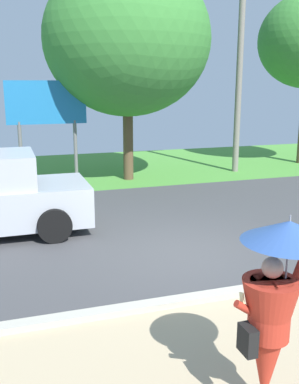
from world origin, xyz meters
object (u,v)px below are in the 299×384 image
object	(u,v)px
utility_pole	(240,66)
tree_center_back	(127,40)
monk_pedestrian	(273,312)
roadside_billboard	(47,110)

from	to	relation	value
utility_pole	tree_center_back	size ratio (longest dim) A/B	1.04
monk_pedestrian	utility_pole	xyz separation A→B (m)	(6.15, 12.00, 2.97)
roadside_billboard	utility_pole	bearing A→B (deg)	3.23
roadside_billboard	tree_center_back	world-z (taller)	tree_center_back
utility_pole	tree_center_back	world-z (taller)	utility_pole
utility_pole	roadside_billboard	distance (m)	7.44
roadside_billboard	tree_center_back	distance (m)	3.67
utility_pole	roadside_billboard	bearing A→B (deg)	-176.77
roadside_billboard	tree_center_back	xyz separation A→B (m)	(2.84, 0.27, 2.31)
monk_pedestrian	tree_center_back	bearing A→B (deg)	76.35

